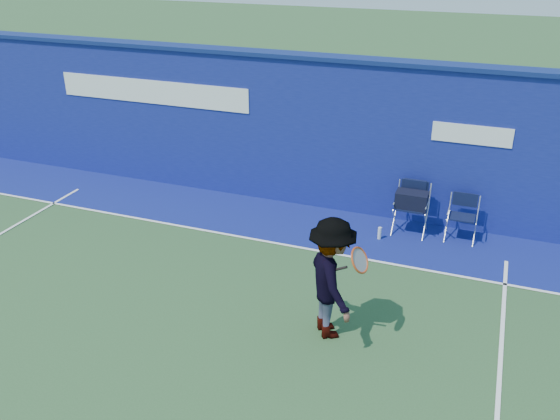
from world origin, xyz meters
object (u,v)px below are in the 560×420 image
at_px(directors_chair_left, 411,212).
at_px(tennis_player, 331,279).
at_px(water_bottle, 380,233).
at_px(directors_chair_right, 461,226).

height_order(directors_chair_left, tennis_player, tennis_player).
xyz_separation_m(water_bottle, tennis_player, (-0.07, -3.06, 0.78)).
xyz_separation_m(directors_chair_right, water_bottle, (-1.40, -0.51, -0.15)).
relative_size(water_bottle, tennis_player, 0.13).
relative_size(directors_chair_right, tennis_player, 0.48).
bearing_deg(water_bottle, directors_chair_right, 20.18).
relative_size(directors_chair_left, water_bottle, 4.13).
relative_size(directors_chair_left, tennis_player, 0.55).
xyz_separation_m(directors_chair_left, directors_chair_right, (0.93, 0.05, -0.15)).
bearing_deg(directors_chair_left, water_bottle, -135.40).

